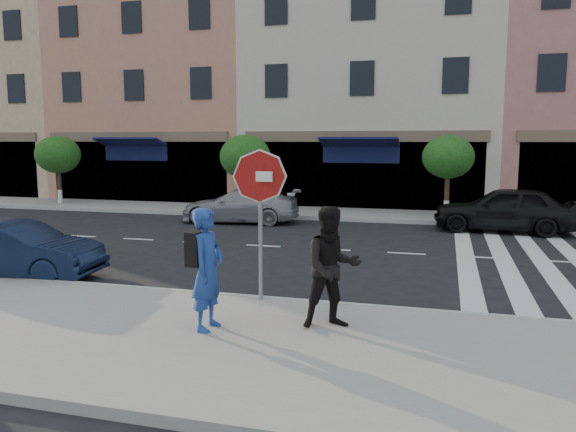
{
  "coord_description": "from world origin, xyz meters",
  "views": [
    {
      "loc": [
        2.92,
        -10.93,
        2.98
      ],
      "look_at": [
        -0.24,
        0.34,
        1.4
      ],
      "focal_mm": 35.0,
      "sensor_mm": 36.0,
      "label": 1
    }
  ],
  "objects_px": {
    "stop_sign": "(260,192)",
    "car_far_mid": "(505,209)",
    "walker": "(332,267)",
    "car_far_left": "(240,206)",
    "car_near_mid": "(15,250)",
    "photographer": "(208,269)"
  },
  "relations": [
    {
      "from": "stop_sign",
      "to": "walker",
      "type": "height_order",
      "value": "stop_sign"
    },
    {
      "from": "stop_sign",
      "to": "car_near_mid",
      "type": "height_order",
      "value": "stop_sign"
    },
    {
      "from": "photographer",
      "to": "car_far_left",
      "type": "distance_m",
      "value": 12.16
    },
    {
      "from": "photographer",
      "to": "walker",
      "type": "xyz_separation_m",
      "value": [
        1.77,
        0.59,
        0.01
      ]
    },
    {
      "from": "car_far_mid",
      "to": "photographer",
      "type": "bearing_deg",
      "value": -19.41
    },
    {
      "from": "photographer",
      "to": "walker",
      "type": "distance_m",
      "value": 1.87
    },
    {
      "from": "walker",
      "to": "photographer",
      "type": "bearing_deg",
      "value": 170.76
    },
    {
      "from": "car_near_mid",
      "to": "car_far_left",
      "type": "bearing_deg",
      "value": -17.26
    },
    {
      "from": "photographer",
      "to": "car_far_left",
      "type": "height_order",
      "value": "photographer"
    },
    {
      "from": "walker",
      "to": "car_far_left",
      "type": "height_order",
      "value": "walker"
    },
    {
      "from": "photographer",
      "to": "car_far_left",
      "type": "bearing_deg",
      "value": 21.71
    },
    {
      "from": "walker",
      "to": "car_far_left",
      "type": "distance_m",
      "value": 12.3
    },
    {
      "from": "photographer",
      "to": "car_far_left",
      "type": "xyz_separation_m",
      "value": [
        -3.8,
        11.54,
        -0.45
      ]
    },
    {
      "from": "photographer",
      "to": "car_near_mid",
      "type": "height_order",
      "value": "photographer"
    },
    {
      "from": "stop_sign",
      "to": "car_far_mid",
      "type": "relative_size",
      "value": 0.6
    },
    {
      "from": "walker",
      "to": "car_near_mid",
      "type": "distance_m",
      "value": 7.6
    },
    {
      "from": "stop_sign",
      "to": "walker",
      "type": "relative_size",
      "value": 1.45
    },
    {
      "from": "walker",
      "to": "stop_sign",
      "type": "bearing_deg",
      "value": 116.16
    },
    {
      "from": "stop_sign",
      "to": "car_far_left",
      "type": "bearing_deg",
      "value": 117.82
    },
    {
      "from": "stop_sign",
      "to": "car_near_mid",
      "type": "bearing_deg",
      "value": 178.9
    },
    {
      "from": "car_far_left",
      "to": "car_far_mid",
      "type": "relative_size",
      "value": 0.96
    },
    {
      "from": "car_far_left",
      "to": "stop_sign",
      "type": "bearing_deg",
      "value": 16.42
    }
  ]
}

